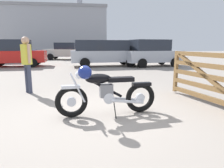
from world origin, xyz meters
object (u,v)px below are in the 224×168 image
(pale_sedan_back, at_px, (152,53))
(white_estate_far, at_px, (9,52))
(bystander, at_px, (27,59))
(blue_hatchback_right, at_px, (104,52))
(vintage_motorcycle, at_px, (105,92))
(silver_sedan_mid, at_px, (66,51))
(dark_sedan_left, at_px, (14,53))
(timber_gate, at_px, (217,77))

(pale_sedan_back, bearing_deg, white_estate_far, 146.42)
(bystander, xyz_separation_m, blue_hatchback_right, (3.47, 7.31, -0.08))
(pale_sedan_back, bearing_deg, blue_hatchback_right, 162.18)
(vintage_motorcycle, xyz_separation_m, blue_hatchback_right, (1.53, 9.69, 0.45))
(vintage_motorcycle, relative_size, bystander, 1.25)
(bystander, xyz_separation_m, silver_sedan_mid, (0.72, 14.69, -0.18))
(vintage_motorcycle, distance_m, blue_hatchback_right, 9.82)
(blue_hatchback_right, bearing_deg, white_estate_far, 146.27)
(bystander, height_order, blue_hatchback_right, blue_hatchback_right)
(dark_sedan_left, relative_size, pale_sedan_back, 0.96)
(blue_hatchback_right, bearing_deg, bystander, -116.27)
(white_estate_far, height_order, silver_sedan_mid, same)
(blue_hatchback_right, bearing_deg, pale_sedan_back, -12.17)
(bystander, bearing_deg, silver_sedan_mid, -127.09)
(dark_sedan_left, height_order, white_estate_far, dark_sedan_left)
(vintage_motorcycle, distance_m, bystander, 3.11)
(blue_hatchback_right, relative_size, silver_sedan_mid, 1.06)
(silver_sedan_mid, bearing_deg, blue_hatchback_right, -58.76)
(pale_sedan_back, bearing_deg, silver_sedan_mid, 119.94)
(timber_gate, relative_size, bystander, 1.52)
(vintage_motorcycle, xyz_separation_m, dark_sedan_left, (-4.43, 10.59, 0.43))
(bystander, height_order, silver_sedan_mid, silver_sedan_mid)
(vintage_motorcycle, bearing_deg, pale_sedan_back, -119.19)
(pale_sedan_back, xyz_separation_m, blue_hatchback_right, (-3.19, 0.64, 0.02))
(pale_sedan_back, bearing_deg, vintage_motorcycle, -124.10)
(blue_hatchback_right, bearing_deg, dark_sedan_left, 170.56)
(vintage_motorcycle, relative_size, white_estate_far, 0.49)
(bystander, relative_size, dark_sedan_left, 0.42)
(timber_gate, bearing_deg, bystander, 54.21)
(bystander, height_order, dark_sedan_left, dark_sedan_left)
(timber_gate, bearing_deg, blue_hatchback_right, -2.42)
(pale_sedan_back, bearing_deg, bystander, -141.47)
(dark_sedan_left, relative_size, blue_hatchback_right, 0.83)
(dark_sedan_left, relative_size, silver_sedan_mid, 0.88)
(timber_gate, xyz_separation_m, blue_hatchback_right, (-1.08, 9.62, 0.24))
(pale_sedan_back, xyz_separation_m, silver_sedan_mid, (-5.93, 8.01, -0.08))
(timber_gate, xyz_separation_m, bystander, (-4.55, 2.31, 0.32))
(dark_sedan_left, xyz_separation_m, silver_sedan_mid, (3.23, 6.48, -0.08))
(bystander, bearing_deg, vintage_motorcycle, 94.79)
(white_estate_far, bearing_deg, dark_sedan_left, -71.63)
(white_estate_far, bearing_deg, pale_sedan_back, -28.34)
(vintage_motorcycle, distance_m, white_estate_far, 15.56)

